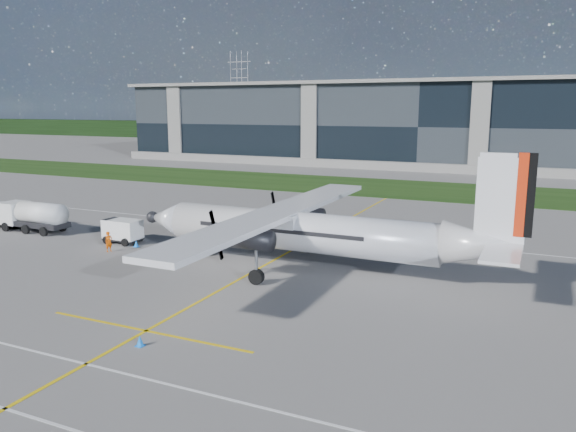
% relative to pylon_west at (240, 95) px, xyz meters
% --- Properties ---
extents(ground, '(400.00, 400.00, 0.00)m').
position_rel_pylon_west_xyz_m(ground, '(80.00, -110.00, -15.00)').
color(ground, slate).
rests_on(ground, ground).
extents(grass_strip, '(400.00, 18.00, 0.04)m').
position_rel_pylon_west_xyz_m(grass_strip, '(80.00, -102.00, -14.98)').
color(grass_strip, '#18370F').
rests_on(grass_strip, ground).
extents(terminal_building, '(120.00, 20.00, 15.00)m').
position_rel_pylon_west_xyz_m(terminal_building, '(80.00, -70.00, -7.50)').
color(terminal_building, black).
rests_on(terminal_building, ground).
extents(tree_line, '(400.00, 6.00, 6.00)m').
position_rel_pylon_west_xyz_m(tree_line, '(80.00, -10.00, -12.00)').
color(tree_line, black).
rests_on(tree_line, ground).
extents(pylon_west, '(9.00, 4.60, 30.00)m').
position_rel_pylon_west_xyz_m(pylon_west, '(0.00, 0.00, 0.00)').
color(pylon_west, gray).
rests_on(pylon_west, ground).
extents(yellow_taxiway_centerline, '(0.20, 70.00, 0.01)m').
position_rel_pylon_west_xyz_m(yellow_taxiway_centerline, '(83.00, -140.00, -14.99)').
color(yellow_taxiway_centerline, yellow).
rests_on(yellow_taxiway_centerline, ground).
extents(turboprop_aircraft, '(26.84, 27.84, 8.35)m').
position_rel_pylon_west_xyz_m(turboprop_aircraft, '(86.45, -142.88, -10.82)').
color(turboprop_aircraft, silver).
rests_on(turboprop_aircraft, ground).
extents(fuel_tanker_truck, '(7.11, 2.31, 2.66)m').
position_rel_pylon_west_xyz_m(fuel_tanker_truck, '(59.00, -142.01, -13.67)').
color(fuel_tanker_truck, silver).
rests_on(fuel_tanker_truck, ground).
extents(baggage_tug, '(3.18, 1.91, 1.91)m').
position_rel_pylon_west_xyz_m(baggage_tug, '(69.52, -142.05, -14.05)').
color(baggage_tug, white).
rests_on(baggage_tug, ground).
extents(ground_crew_person, '(0.72, 0.85, 1.78)m').
position_rel_pylon_west_xyz_m(ground_crew_person, '(70.50, -144.75, -14.11)').
color(ground_crew_person, '#F25907').
rests_on(ground_crew_person, ground).
extents(safety_cone_portwing, '(0.36, 0.36, 0.50)m').
position_rel_pylon_west_xyz_m(safety_cone_portwing, '(83.89, -157.54, -14.75)').
color(safety_cone_portwing, '#0E75F1').
rests_on(safety_cone_portwing, ground).
extents(safety_cone_stbdwing, '(0.36, 0.36, 0.50)m').
position_rel_pylon_west_xyz_m(safety_cone_stbdwing, '(84.22, -128.24, -14.75)').
color(safety_cone_stbdwing, '#0E75F1').
rests_on(safety_cone_stbdwing, ground).
extents(safety_cone_nose_port, '(0.36, 0.36, 0.50)m').
position_rel_pylon_west_xyz_m(safety_cone_nose_port, '(74.49, -145.09, -14.75)').
color(safety_cone_nose_port, '#0E75F1').
rests_on(safety_cone_nose_port, ground).
extents(safety_cone_fwd, '(0.36, 0.36, 0.50)m').
position_rel_pylon_west_xyz_m(safety_cone_fwd, '(71.37, -142.68, -14.75)').
color(safety_cone_fwd, '#0E75F1').
rests_on(safety_cone_fwd, ground).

